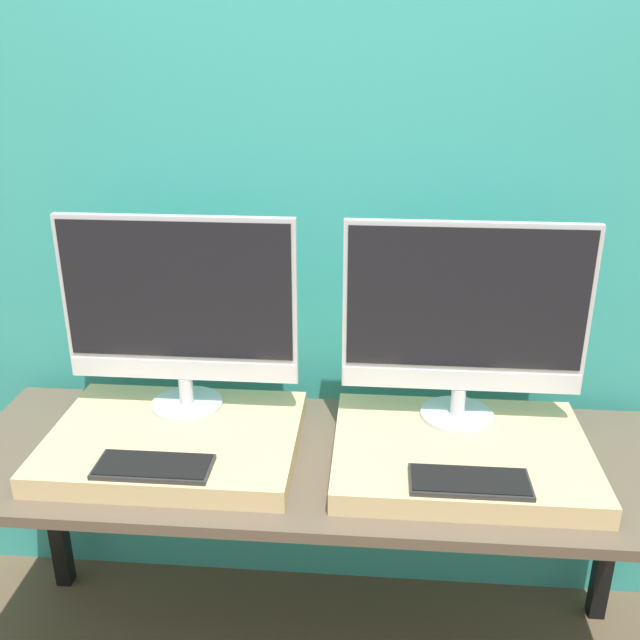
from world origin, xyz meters
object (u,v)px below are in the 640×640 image
(monitor_left, at_px, (179,308))
(keyboard_right, at_px, (470,482))
(monitor_right, at_px, (465,317))
(keyboard_left, at_px, (154,466))

(monitor_left, relative_size, keyboard_right, 2.25)
(monitor_left, xyz_separation_m, monitor_right, (0.76, 0.00, 0.00))
(monitor_right, xyz_separation_m, keyboard_right, (0.00, -0.32, -0.29))
(monitor_left, distance_m, keyboard_right, 0.87)
(keyboard_left, xyz_separation_m, monitor_right, (0.76, 0.32, 0.29))
(monitor_left, relative_size, monitor_right, 1.00)
(monitor_left, bearing_deg, monitor_right, 0.00)
(keyboard_right, bearing_deg, keyboard_left, 180.00)
(monitor_left, bearing_deg, keyboard_right, -22.69)
(monitor_right, bearing_deg, keyboard_right, -90.00)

